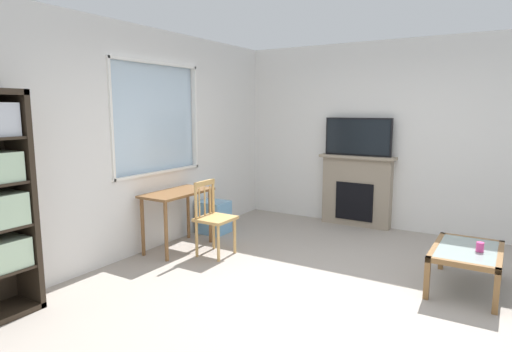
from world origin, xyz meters
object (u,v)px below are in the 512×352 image
(fireplace, at_px, (356,190))
(tv, at_px, (358,137))
(plastic_drawer_unit, at_px, (214,217))
(desk_under_window, at_px, (177,201))
(wooden_chair, at_px, (213,217))
(sippy_cup, at_px, (480,247))
(coffee_table, at_px, (467,254))

(fireplace, xyz_separation_m, tv, (-0.02, 0.00, 0.81))
(plastic_drawer_unit, height_order, fireplace, fireplace)
(desk_under_window, distance_m, plastic_drawer_unit, 0.89)
(desk_under_window, distance_m, fireplace, 2.74)
(desk_under_window, height_order, plastic_drawer_unit, desk_under_window)
(wooden_chair, height_order, tv, tv)
(fireplace, bearing_deg, tv, 180.00)
(plastic_drawer_unit, xyz_separation_m, sippy_cup, (-0.32, -3.40, 0.23))
(desk_under_window, bearing_deg, tv, -34.91)
(coffee_table, bearing_deg, plastic_drawer_unit, 85.12)
(tv, height_order, coffee_table, tv)
(fireplace, distance_m, coffee_table, 2.42)
(wooden_chair, bearing_deg, coffee_table, -80.19)
(desk_under_window, relative_size, fireplace, 0.83)
(wooden_chair, distance_m, coffee_table, 2.77)
(tv, bearing_deg, wooden_chair, 154.41)
(fireplace, bearing_deg, wooden_chair, 154.59)
(fireplace, bearing_deg, plastic_drawer_unit, 131.96)
(plastic_drawer_unit, bearing_deg, tv, -48.39)
(fireplace, xyz_separation_m, sippy_cup, (-1.77, -1.79, -0.08))
(sippy_cup, bearing_deg, desk_under_window, 98.26)
(plastic_drawer_unit, bearing_deg, coffee_table, -94.88)
(coffee_table, height_order, sippy_cup, sippy_cup)
(wooden_chair, xyz_separation_m, tv, (2.18, -1.04, 0.88))
(wooden_chair, distance_m, sippy_cup, 2.87)
(wooden_chair, height_order, fireplace, fireplace)
(plastic_drawer_unit, relative_size, fireplace, 0.40)
(desk_under_window, xyz_separation_m, plastic_drawer_unit, (0.80, 0.05, -0.39))
(fireplace, relative_size, tv, 1.14)
(plastic_drawer_unit, height_order, coffee_table, plastic_drawer_unit)
(plastic_drawer_unit, xyz_separation_m, fireplace, (1.45, -1.61, 0.31))
(wooden_chair, xyz_separation_m, sippy_cup, (0.43, -2.83, -0.01))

